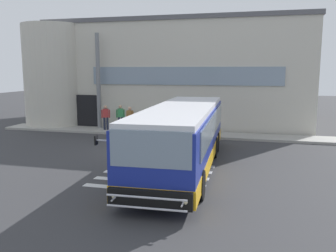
{
  "coord_description": "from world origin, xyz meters",
  "views": [
    {
      "loc": [
        5.92,
        -17.45,
        4.21
      ],
      "look_at": [
        1.72,
        -0.95,
        1.5
      ],
      "focal_mm": 37.9,
      "sensor_mm": 36.0,
      "label": 1
    }
  ],
  "objects_px": {
    "entry_support_column": "(98,81)",
    "passenger_by_doorway": "(120,116)",
    "passenger_at_curb_edge": "(130,118)",
    "bus_main_foreground": "(182,138)",
    "passenger_near_column": "(106,116)"
  },
  "relations": [
    {
      "from": "bus_main_foreground",
      "to": "passenger_near_column",
      "type": "xyz_separation_m",
      "value": [
        -6.99,
        7.72,
        -0.22
      ]
    },
    {
      "from": "bus_main_foreground",
      "to": "passenger_by_doorway",
      "type": "bearing_deg",
      "value": 126.81
    },
    {
      "from": "passenger_by_doorway",
      "to": "passenger_at_curb_edge",
      "type": "relative_size",
      "value": 1.0
    },
    {
      "from": "entry_support_column",
      "to": "bus_main_foreground",
      "type": "xyz_separation_m",
      "value": [
        7.78,
        -8.37,
        -2.09
      ]
    },
    {
      "from": "passenger_by_doorway",
      "to": "passenger_at_curb_edge",
      "type": "distance_m",
      "value": 1.4
    },
    {
      "from": "passenger_near_column",
      "to": "passenger_by_doorway",
      "type": "bearing_deg",
      "value": 23.71
    },
    {
      "from": "bus_main_foreground",
      "to": "passenger_by_doorway",
      "type": "relative_size",
      "value": 6.77
    },
    {
      "from": "entry_support_column",
      "to": "passenger_by_doorway",
      "type": "relative_size",
      "value": 3.91
    },
    {
      "from": "passenger_near_column",
      "to": "passenger_at_curb_edge",
      "type": "bearing_deg",
      "value": -15.18
    },
    {
      "from": "entry_support_column",
      "to": "passenger_at_curb_edge",
      "type": "bearing_deg",
      "value": -23.36
    },
    {
      "from": "passenger_by_doorway",
      "to": "passenger_at_curb_edge",
      "type": "xyz_separation_m",
      "value": [
        1.04,
        -0.93,
        0.0
      ]
    },
    {
      "from": "bus_main_foreground",
      "to": "passenger_at_curb_edge",
      "type": "distance_m",
      "value": 8.78
    },
    {
      "from": "entry_support_column",
      "to": "passenger_near_column",
      "type": "xyz_separation_m",
      "value": [
        0.79,
        -0.65,
        -2.31
      ]
    },
    {
      "from": "bus_main_foreground",
      "to": "passenger_by_doorway",
      "type": "height_order",
      "value": "bus_main_foreground"
    },
    {
      "from": "passenger_at_curb_edge",
      "to": "entry_support_column",
      "type": "bearing_deg",
      "value": 156.64
    }
  ]
}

